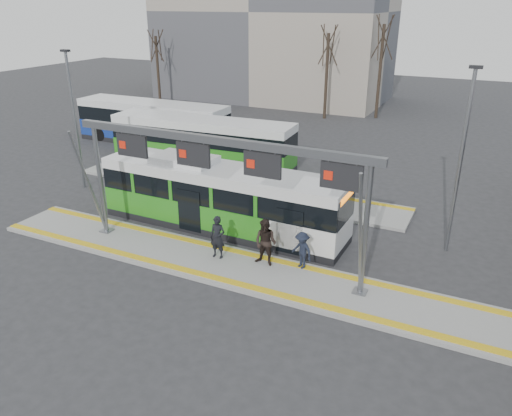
# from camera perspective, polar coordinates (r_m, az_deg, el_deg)

# --- Properties ---
(ground) EXTENTS (120.00, 120.00, 0.00)m
(ground) POSITION_cam_1_polar(r_m,az_deg,el_deg) (20.59, -3.49, -6.74)
(ground) COLOR #2D2D30
(ground) RESTS_ON ground
(platform_main) EXTENTS (22.00, 3.00, 0.15)m
(platform_main) POSITION_cam_1_polar(r_m,az_deg,el_deg) (20.55, -3.50, -6.56)
(platform_main) COLOR gray
(platform_main) RESTS_ON ground
(platform_second) EXTENTS (20.00, 3.00, 0.15)m
(platform_second) POSITION_cam_1_polar(r_m,az_deg,el_deg) (28.68, -2.69, 2.22)
(platform_second) COLOR gray
(platform_second) RESTS_ON ground
(tactile_main) EXTENTS (22.00, 2.65, 0.02)m
(tactile_main) POSITION_cam_1_polar(r_m,az_deg,el_deg) (20.51, -3.50, -6.35)
(tactile_main) COLOR yellow
(tactile_main) RESTS_ON platform_main
(tactile_second) EXTENTS (20.00, 0.35, 0.02)m
(tactile_second) POSITION_cam_1_polar(r_m,az_deg,el_deg) (29.60, -1.63, 3.07)
(tactile_second) COLOR yellow
(tactile_second) RESTS_ON platform_second
(gantry) EXTENTS (13.00, 1.68, 5.20)m
(gantry) POSITION_cam_1_polar(r_m,az_deg,el_deg) (19.23, -4.33, 5.06)
(gantry) COLOR slate
(gantry) RESTS_ON platform_main
(apartment_block) EXTENTS (24.50, 12.50, 18.40)m
(apartment_block) POSITION_cam_1_polar(r_m,az_deg,el_deg) (56.43, 2.08, 21.80)
(apartment_block) COLOR gray
(apartment_block) RESTS_ON ground
(hero_bus) EXTENTS (12.03, 2.70, 3.30)m
(hero_bus) POSITION_cam_1_polar(r_m,az_deg,el_deg) (23.44, -4.02, 1.13)
(hero_bus) COLOR black
(hero_bus) RESTS_ON ground
(bg_bus_green) EXTENTS (12.36, 3.24, 3.06)m
(bg_bus_green) POSITION_cam_1_polar(r_m,az_deg,el_deg) (32.98, -6.16, 7.48)
(bg_bus_green) COLOR black
(bg_bus_green) RESTS_ON ground
(bg_bus_blue) EXTENTS (11.98, 2.80, 3.12)m
(bg_bus_blue) POSITION_cam_1_polar(r_m,az_deg,el_deg) (38.73, -11.71, 9.47)
(bg_bus_blue) COLOR black
(bg_bus_blue) RESTS_ON ground
(passenger_a) EXTENTS (0.68, 0.46, 1.83)m
(passenger_a) POSITION_cam_1_polar(r_m,az_deg,el_deg) (20.64, -4.42, -3.35)
(passenger_a) COLOR black
(passenger_a) RESTS_ON platform_main
(passenger_b) EXTENTS (0.99, 0.80, 1.96)m
(passenger_b) POSITION_cam_1_polar(r_m,az_deg,el_deg) (20.00, 1.10, -3.97)
(passenger_b) COLOR black
(passenger_b) RESTS_ON platform_main
(passenger_c) EXTENTS (1.15, 0.94, 1.56)m
(passenger_c) POSITION_cam_1_polar(r_m,az_deg,el_deg) (19.93, 5.26, -4.83)
(passenger_c) COLOR #191F2E
(passenger_c) RESTS_ON platform_main
(tree_left) EXTENTS (1.40, 1.40, 8.42)m
(tree_left) POSITION_cam_1_polar(r_m,az_deg,el_deg) (46.19, 8.24, 17.89)
(tree_left) COLOR #382B21
(tree_left) RESTS_ON ground
(tree_mid) EXTENTS (1.40, 1.40, 9.25)m
(tree_mid) POSITION_cam_1_polar(r_m,az_deg,el_deg) (47.17, 14.32, 18.31)
(tree_mid) COLOR #382B21
(tree_mid) RESTS_ON ground
(tree_far) EXTENTS (1.40, 1.40, 7.63)m
(tree_far) POSITION_cam_1_polar(r_m,az_deg,el_deg) (53.79, -11.35, 17.70)
(tree_far) COLOR #382B21
(tree_far) RESTS_ON ground
(lamp_west) EXTENTS (0.50, 0.25, 7.70)m
(lamp_west) POSITION_cam_1_polar(r_m,az_deg,el_deg) (29.67, -20.02, 9.67)
(lamp_west) COLOR slate
(lamp_west) RESTS_ON ground
(lamp_east) EXTENTS (0.50, 0.25, 7.82)m
(lamp_east) POSITION_cam_1_polar(r_m,az_deg,el_deg) (21.95, 22.37, 5.24)
(lamp_east) COLOR slate
(lamp_east) RESTS_ON ground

